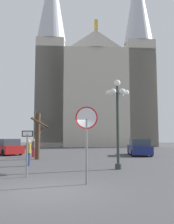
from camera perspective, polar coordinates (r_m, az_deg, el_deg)
name	(u,v)px	position (r m, az deg, el deg)	size (l,w,h in m)	color
ground_plane	(46,191)	(8.53, -9.75, -18.30)	(120.00, 120.00, 0.00)	#424244
cathedral	(95,83)	(44.81, 1.83, 6.99)	(22.04, 12.99, 35.52)	#BCB5A5
stop_sign	(87,128)	(9.34, -0.12, -3.94)	(0.89, 0.11, 3.02)	slate
one_way_arrow_sign	(27,147)	(11.26, -14.22, -8.27)	(0.56, 0.13, 2.10)	slate
street_lamp	(118,108)	(13.71, 7.36, 1.03)	(1.34, 1.20, 5.11)	#2D3833
bare_tree	(38,135)	(19.54, -11.78, -5.40)	(1.46, 1.42, 3.71)	#473323
parked_car_near_red	(7,147)	(25.29, -18.81, -8.03)	(4.35, 4.28, 1.57)	maroon
parked_car_far_navy	(139,148)	(23.60, 12.49, -8.36)	(1.94, 4.19, 1.59)	navy
pedestrian_walking	(28,150)	(15.35, -13.92, -8.95)	(0.32, 0.32, 1.60)	navy
pedestrian_standing	(33,146)	(21.59, -12.76, -8.06)	(0.32, 0.32, 1.57)	maroon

